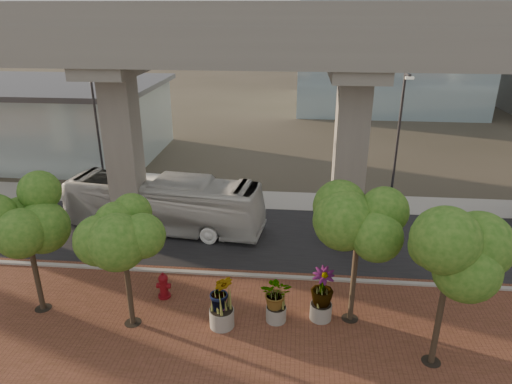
# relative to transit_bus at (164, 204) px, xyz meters

# --- Properties ---
(ground) EXTENTS (160.00, 160.00, 0.00)m
(ground) POSITION_rel_transit_bus_xyz_m (4.24, -2.63, -1.60)
(ground) COLOR #3A362A
(ground) RESTS_ON ground
(brick_plaza) EXTENTS (70.00, 13.00, 0.06)m
(brick_plaza) POSITION_rel_transit_bus_xyz_m (4.24, -10.63, -1.57)
(brick_plaza) COLOR brown
(brick_plaza) RESTS_ON ground
(asphalt_road) EXTENTS (90.00, 8.00, 0.04)m
(asphalt_road) POSITION_rel_transit_bus_xyz_m (4.24, -0.63, -1.58)
(asphalt_road) COLOR black
(asphalt_road) RESTS_ON ground
(curb_strip) EXTENTS (70.00, 0.25, 0.16)m
(curb_strip) POSITION_rel_transit_bus_xyz_m (4.24, -4.63, -1.52)
(curb_strip) COLOR #A29E97
(curb_strip) RESTS_ON ground
(far_sidewalk) EXTENTS (90.00, 3.00, 0.06)m
(far_sidewalk) POSITION_rel_transit_bus_xyz_m (4.24, 4.87, -1.57)
(far_sidewalk) COLOR #A29E97
(far_sidewalk) RESTS_ON ground
(transit_viaduct) EXTENTS (72.00, 5.60, 12.40)m
(transit_viaduct) POSITION_rel_transit_bus_xyz_m (4.24, -0.63, 5.68)
(transit_viaduct) COLOR gray
(transit_viaduct) RESTS_ON ground
(station_pavilion) EXTENTS (23.00, 13.00, 6.30)m
(station_pavilion) POSITION_rel_transit_bus_xyz_m (-15.76, 13.37, 1.61)
(station_pavilion) COLOR silver
(station_pavilion) RESTS_ON ground
(transit_bus) EXTENTS (11.75, 4.07, 3.21)m
(transit_bus) POSITION_rel_transit_bus_xyz_m (0.00, 0.00, 0.00)
(transit_bus) COLOR silver
(transit_bus) RESTS_ON ground
(fire_hydrant) EXTENTS (0.62, 0.56, 1.24)m
(fire_hydrant) POSITION_rel_transit_bus_xyz_m (1.82, -6.69, -0.95)
(fire_hydrant) COLOR maroon
(fire_hydrant) RESTS_ON ground
(planter_front) EXTENTS (1.87, 1.87, 2.06)m
(planter_front) POSITION_rel_transit_bus_xyz_m (6.91, -7.86, -0.29)
(planter_front) COLOR gray
(planter_front) RESTS_ON ground
(planter_right) EXTENTS (2.22, 2.22, 2.37)m
(planter_right) POSITION_rel_transit_bus_xyz_m (8.76, -7.56, -0.11)
(planter_right) COLOR gray
(planter_right) RESTS_ON ground
(planter_left) EXTENTS (2.23, 2.23, 2.46)m
(planter_left) POSITION_rel_transit_bus_xyz_m (4.73, -8.42, -0.05)
(planter_left) COLOR #ACA99C
(planter_left) RESTS_ON ground
(street_tree_far_west) EXTENTS (3.80, 3.80, 6.08)m
(street_tree_far_west) POSITION_rel_transit_bus_xyz_m (-3.17, -8.02, 2.79)
(street_tree_far_west) COLOR #443627
(street_tree_far_west) RESTS_ON ground
(street_tree_near_west) EXTENTS (3.42, 3.42, 6.07)m
(street_tree_near_west) POSITION_rel_transit_bus_xyz_m (1.03, -8.59, 2.95)
(street_tree_near_west) COLOR #443627
(street_tree_near_west) RESTS_ON ground
(street_tree_near_east) EXTENTS (3.55, 3.55, 6.43)m
(street_tree_near_east) POSITION_rel_transit_bus_xyz_m (9.99, -7.46, 3.25)
(street_tree_near_east) COLOR #443627
(street_tree_near_east) RESTS_ON ground
(street_tree_far_east) EXTENTS (3.46, 3.46, 6.28)m
(street_tree_far_east) POSITION_rel_transit_bus_xyz_m (12.73, -9.71, 3.13)
(street_tree_far_east) COLOR #443627
(street_tree_far_east) RESTS_ON ground
(streetlamp_west) EXTENTS (0.43, 1.27, 8.78)m
(streetlamp_west) POSITION_rel_transit_bus_xyz_m (-5.66, 4.71, 3.52)
(streetlamp_west) COLOR #2B2A2F
(streetlamp_west) RESTS_ON ground
(streetlamp_east) EXTENTS (0.43, 1.27, 8.78)m
(streetlamp_east) POSITION_rel_transit_bus_xyz_m (13.40, 3.13, 3.52)
(streetlamp_east) COLOR #323137
(streetlamp_east) RESTS_ON ground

